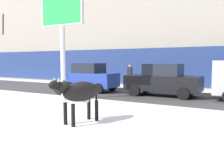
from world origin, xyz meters
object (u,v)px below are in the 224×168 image
cow_black (79,93)px  billboard (62,14)px  car_black_sedan (163,80)px  pedestrian_near_billboard (130,76)px  car_blue_hatchback (90,77)px

cow_black → billboard: (-3.58, 3.22, 3.32)m
car_black_sedan → billboard: bearing=-132.1°
pedestrian_near_billboard → billboard: bearing=-90.1°
cow_black → billboard: size_ratio=0.35×
car_blue_hatchback → car_black_sedan: size_ratio=0.83×
billboard → car_black_sedan: billboard is taller
cow_black → billboard: 5.84m
car_black_sedan → pedestrian_near_billboard: bearing=139.2°
billboard → pedestrian_near_billboard: 8.18m
car_blue_hatchback → pedestrian_near_billboard: (1.14, 3.53, -0.05)m
cow_black → car_blue_hatchback: car_blue_hatchback is taller
car_blue_hatchback → car_black_sedan: (4.90, 0.27, -0.02)m
car_black_sedan → cow_black: bearing=-91.5°
billboard → car_black_sedan: size_ratio=1.31×
car_black_sedan → pedestrian_near_billboard: 4.97m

